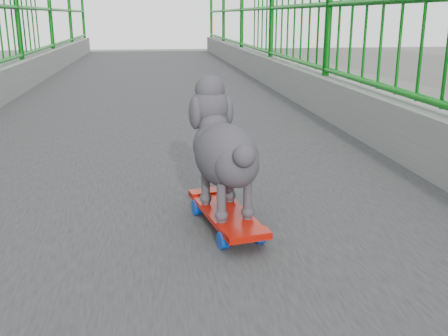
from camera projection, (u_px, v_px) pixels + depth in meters
skateboard at (226, 215)px, 1.95m from camera, size 0.24×0.54×0.07m
poodle at (223, 148)px, 1.90m from camera, size 0.28×0.52×0.44m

